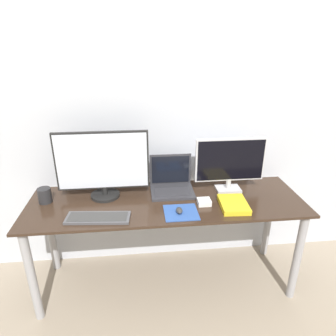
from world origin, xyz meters
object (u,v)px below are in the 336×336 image
object	(u,v)px
laptop	(171,182)
power_brick	(204,202)
monitor_right	(230,163)
mouse	(179,210)
keyboard	(98,218)
monitor_left	(103,164)
mug	(45,195)
book	(234,204)

from	to	relation	value
laptop	power_brick	world-z (taller)	laptop
monitor_right	mouse	size ratio (longest dim) A/B	7.59
monitor_right	keyboard	world-z (taller)	monitor_right
monitor_left	keyboard	distance (m)	0.37
monitor_left	power_brick	size ratio (longest dim) A/B	7.15
mug	monitor_right	bearing A→B (deg)	1.93
laptop	power_brick	distance (m)	0.30
monitor_left	monitor_right	size ratio (longest dim) A/B	1.25
keyboard	book	world-z (taller)	book
book	power_brick	world-z (taller)	same
monitor_right	mug	bearing A→B (deg)	-178.07
mouse	book	distance (m)	0.37
keyboard	mouse	bearing A→B (deg)	1.34
monitor_left	keyboard	xyz separation A→B (m)	(-0.02, -0.29, -0.23)
monitor_right	mouse	xyz separation A→B (m)	(-0.40, -0.28, -0.19)
monitor_left	mouse	world-z (taller)	monitor_left
monitor_left	mug	size ratio (longest dim) A/B	6.08
monitor_left	laptop	world-z (taller)	monitor_left
monitor_right	power_brick	size ratio (longest dim) A/B	5.70
monitor_right	laptop	world-z (taller)	monitor_right
mug	power_brick	bearing A→B (deg)	-7.62
monitor_right	power_brick	distance (m)	0.35
mouse	book	size ratio (longest dim) A/B	0.27
monitor_left	mug	bearing A→B (deg)	-173.77
book	laptop	bearing A→B (deg)	143.07
keyboard	book	bearing A→B (deg)	3.75
laptop	book	distance (m)	0.47
monitor_right	keyboard	xyz separation A→B (m)	(-0.90, -0.29, -0.21)
mouse	monitor_right	bearing A→B (deg)	35.25
monitor_left	keyboard	bearing A→B (deg)	-93.76
book	mug	world-z (taller)	mug
laptop	book	world-z (taller)	laptop
laptop	mug	world-z (taller)	laptop
monitor_left	power_brick	distance (m)	0.72
mouse	mug	xyz separation A→B (m)	(-0.88, 0.24, 0.03)
mouse	power_brick	distance (m)	0.20
mouse	mug	size ratio (longest dim) A/B	0.64
keyboard	power_brick	world-z (taller)	power_brick
mug	laptop	bearing A→B (deg)	5.96
power_brick	keyboard	bearing A→B (deg)	-170.98
monitor_right	mouse	bearing A→B (deg)	-144.75
book	power_brick	size ratio (longest dim) A/B	2.82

